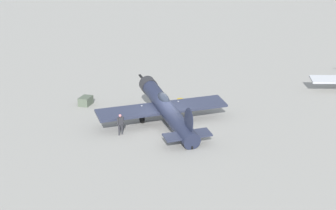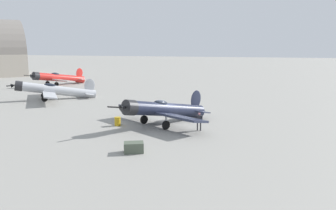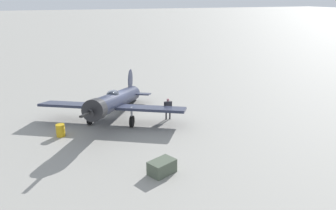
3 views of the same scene
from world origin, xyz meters
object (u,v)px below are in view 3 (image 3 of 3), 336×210
(airplane_foreground, at_px, (115,101))
(equipment_crate, at_px, (162,167))
(ground_crew_mechanic, at_px, (168,107))
(fuel_drum, at_px, (61,130))

(airplane_foreground, bearing_deg, equipment_crate, 32.87)
(airplane_foreground, height_order, ground_crew_mechanic, airplane_foreground)
(equipment_crate, xyz_separation_m, fuel_drum, (4.56, -6.77, 0.05))
(ground_crew_mechanic, xyz_separation_m, fuel_drum, (7.59, 0.50, -0.56))
(fuel_drum, bearing_deg, equipment_crate, 123.96)
(airplane_foreground, distance_m, ground_crew_mechanic, 3.86)
(airplane_foreground, relative_size, fuel_drum, 12.98)
(airplane_foreground, height_order, equipment_crate, airplane_foreground)
(equipment_crate, bearing_deg, ground_crew_mechanic, -112.69)
(fuel_drum, bearing_deg, ground_crew_mechanic, -176.26)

